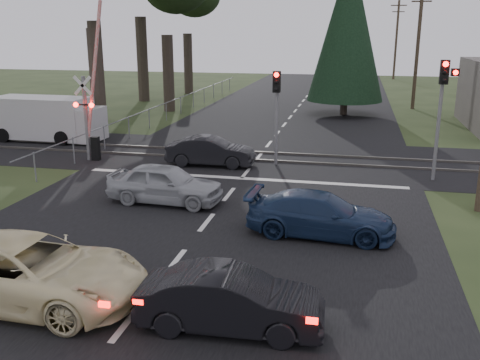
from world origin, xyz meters
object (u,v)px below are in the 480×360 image
(dark_hatchback, at_px, (231,300))
(blue_sedan, at_px, (321,215))
(crossing_signal, at_px, (91,116))
(utility_pole_far, at_px, (396,38))
(cream_coupe, at_px, (28,271))
(traffic_signal_center, at_px, (277,102))
(silver_car, at_px, (165,184))
(utility_pole_mid, at_px, (418,44))
(white_van, at_px, (50,119))
(traffic_signal_right, at_px, (443,97))
(dark_car_far, at_px, (211,151))

(dark_hatchback, relative_size, blue_sedan, 0.87)
(crossing_signal, xyz_separation_m, utility_pole_far, (15.77, 45.21, 2.67))
(cream_coupe, height_order, blue_sedan, cream_coupe)
(traffic_signal_center, height_order, silver_car, traffic_signal_center)
(utility_pole_mid, bearing_deg, white_van, -140.67)
(cream_coupe, bearing_deg, silver_car, -3.11)
(traffic_signal_right, xyz_separation_m, silver_car, (-9.47, -4.85, -2.63))
(utility_pole_far, bearing_deg, traffic_signal_center, -99.60)
(cream_coupe, distance_m, dark_car_far, 12.65)
(utility_pole_far, height_order, dark_hatchback, utility_pole_far)
(traffic_signal_center, bearing_deg, utility_pole_mid, 68.79)
(silver_car, height_order, dark_car_far, silver_car)
(traffic_signal_right, relative_size, silver_car, 1.18)
(crossing_signal, height_order, dark_car_far, crossing_signal)
(traffic_signal_right, distance_m, white_van, 19.73)
(traffic_signal_right, relative_size, dark_hatchback, 1.26)
(utility_pole_far, distance_m, blue_sedan, 52.67)
(dark_hatchback, bearing_deg, traffic_signal_right, -26.51)
(silver_car, bearing_deg, dark_car_far, 1.92)
(cream_coupe, distance_m, white_van, 18.56)
(utility_pole_mid, relative_size, utility_pole_far, 1.00)
(crossing_signal, relative_size, dark_hatchback, 1.87)
(crossing_signal, bearing_deg, traffic_signal_right, -1.21)
(cream_coupe, distance_m, silver_car, 7.27)
(traffic_signal_center, xyz_separation_m, utility_pole_far, (7.50, 44.32, 1.92))
(utility_pole_far, relative_size, blue_sedan, 2.10)
(cream_coupe, xyz_separation_m, dark_hatchback, (4.57, -0.13, -0.11))
(utility_pole_far, distance_m, cream_coupe, 58.79)
(traffic_signal_right, bearing_deg, dark_hatchback, -113.89)
(white_van, bearing_deg, dark_car_far, -18.34)
(traffic_signal_center, bearing_deg, blue_sedan, -72.42)
(crossing_signal, xyz_separation_m, traffic_signal_center, (8.27, 0.89, 0.75))
(crossing_signal, relative_size, blue_sedan, 1.62)
(utility_pole_far, height_order, cream_coupe, utility_pole_far)
(cream_coupe, bearing_deg, dark_hatchback, -90.64)
(utility_pole_mid, height_order, dark_car_far, utility_pole_mid)
(dark_car_far, bearing_deg, cream_coupe, 175.01)
(crossing_signal, height_order, cream_coupe, crossing_signal)
(traffic_signal_right, height_order, utility_pole_far, utility_pole_far)
(utility_pole_mid, relative_size, blue_sedan, 2.10)
(dark_car_far, bearing_deg, crossing_signal, 90.38)
(traffic_signal_right, relative_size, utility_pole_far, 0.52)
(dark_hatchback, bearing_deg, silver_car, 26.12)
(cream_coupe, bearing_deg, traffic_signal_center, -13.51)
(cream_coupe, distance_m, dark_hatchback, 4.58)
(traffic_signal_right, xyz_separation_m, white_van, (-19.19, 4.02, -2.14))
(crossing_signal, xyz_separation_m, blue_sedan, (10.79, -7.06, -1.43))
(silver_car, bearing_deg, utility_pole_far, -8.18)
(white_van, bearing_deg, blue_sedan, -34.28)
(dark_hatchback, bearing_deg, white_van, 37.67)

